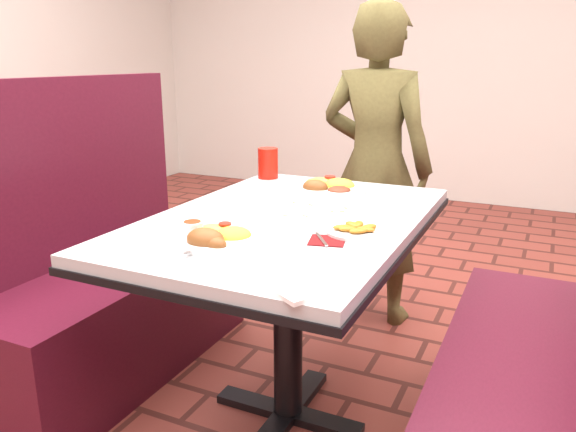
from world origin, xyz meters
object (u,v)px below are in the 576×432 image
object	(u,v)px
far_dinner_plate	(329,184)
dining_table	(288,244)
booth_bench_right	(541,390)
plantain_plate	(356,230)
diner_person	(375,167)
near_dinner_plate	(216,233)
red_tumbler	(268,163)
booth_bench_left	(109,293)

from	to	relation	value
far_dinner_plate	dining_table	bearing A→B (deg)	-88.32
booth_bench_right	plantain_plate	distance (m)	0.70
booth_bench_right	plantain_plate	xyz separation A→B (m)	(-0.54, -0.09, 0.43)
diner_person	near_dinner_plate	distance (m)	1.28
dining_table	plantain_plate	distance (m)	0.29
diner_person	far_dinner_plate	size ratio (longest dim) A/B	5.11
booth_bench_right	red_tumbler	size ratio (longest dim) A/B	9.40
booth_bench_right	plantain_plate	world-z (taller)	booth_bench_right
dining_table	diner_person	size ratio (longest dim) A/B	0.81
dining_table	booth_bench_right	bearing A→B (deg)	0.00
diner_person	plantain_plate	xyz separation A→B (m)	(0.25, -1.04, 0.01)
dining_table	red_tumbler	bearing A→B (deg)	123.34
red_tumbler	booth_bench_left	bearing A→B (deg)	-132.85
near_dinner_plate	plantain_plate	xyz separation A→B (m)	(0.32, 0.24, -0.02)
far_dinner_plate	plantain_plate	world-z (taller)	far_dinner_plate
dining_table	diner_person	distance (m)	0.96
dining_table	red_tumbler	xyz separation A→B (m)	(-0.33, 0.50, 0.16)
diner_person	far_dinner_plate	distance (m)	0.56
dining_table	booth_bench_right	xyz separation A→B (m)	(0.80, 0.00, -0.32)
booth_bench_left	far_dinner_plate	world-z (taller)	booth_bench_left
far_dinner_plate	booth_bench_right	bearing A→B (deg)	-25.80
booth_bench_right	near_dinner_plate	size ratio (longest dim) A/B	4.79
booth_bench_left	diner_person	bearing A→B (deg)	49.80
diner_person	plantain_plate	bearing A→B (deg)	109.41
far_dinner_plate	plantain_plate	bearing A→B (deg)	-60.44
booth_bench_left	near_dinner_plate	distance (m)	0.92
diner_person	red_tumbler	size ratio (longest dim) A/B	11.72
near_dinner_plate	diner_person	bearing A→B (deg)	86.84
booth_bench_left	red_tumbler	world-z (taller)	booth_bench_left
diner_person	red_tumbler	world-z (taller)	diner_person
dining_table	plantain_plate	xyz separation A→B (m)	(0.26, -0.09, 0.11)
near_dinner_plate	booth_bench_right	bearing A→B (deg)	20.81
dining_table	booth_bench_right	world-z (taller)	booth_bench_right
booth_bench_right	far_dinner_plate	distance (m)	1.00
booth_bench_left	far_dinner_plate	size ratio (longest dim) A/B	4.10
near_dinner_plate	red_tumbler	xyz separation A→B (m)	(-0.27, 0.83, 0.04)
red_tumbler	dining_table	bearing A→B (deg)	-56.66
far_dinner_plate	red_tumbler	distance (m)	0.34
dining_table	diner_person	world-z (taller)	diner_person
far_dinner_plate	near_dinner_plate	bearing A→B (deg)	-94.21
dining_table	far_dinner_plate	world-z (taller)	far_dinner_plate
dining_table	booth_bench_left	size ratio (longest dim) A/B	1.01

